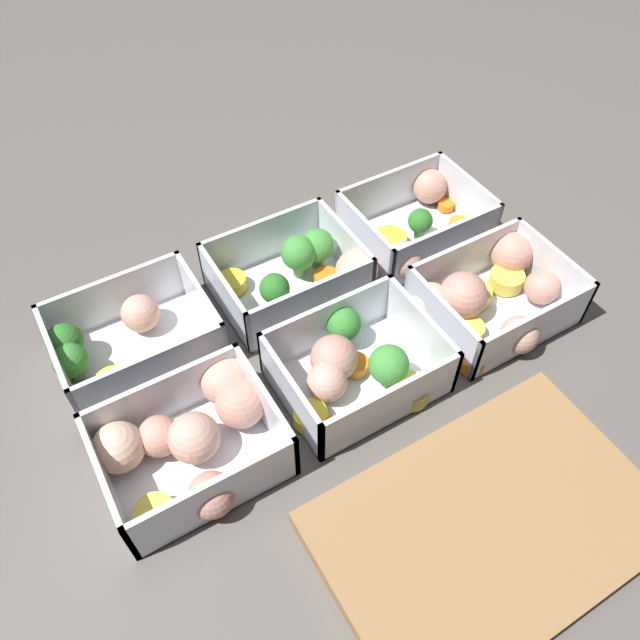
{
  "coord_description": "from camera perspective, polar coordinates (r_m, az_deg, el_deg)",
  "views": [
    {
      "loc": [
        0.21,
        0.36,
        0.51
      ],
      "look_at": [
        0.0,
        0.0,
        0.02
      ],
      "focal_mm": 35.0,
      "sensor_mm": 36.0,
      "label": 1
    }
  ],
  "objects": [
    {
      "name": "container_far_center",
      "position": [
        0.6,
        3.01,
        -4.27
      ],
      "size": [
        0.16,
        0.13,
        0.06
      ],
      "color": "silver",
      "rests_on": "ground_plane"
    },
    {
      "name": "ground_plane",
      "position": [
        0.66,
        -0.0,
        -1.18
      ],
      "size": [
        4.0,
        4.0,
        0.0
      ],
      "primitive_type": "plane",
      "color": "#56514C"
    },
    {
      "name": "container_far_left",
      "position": [
        0.69,
        15.29,
        2.22
      ],
      "size": [
        0.17,
        0.15,
        0.06
      ],
      "color": "silver",
      "rests_on": "ground_plane"
    },
    {
      "name": "container_near_center",
      "position": [
        0.68,
        -1.5,
        4.43
      ],
      "size": [
        0.18,
        0.13,
        0.06
      ],
      "color": "silver",
      "rests_on": "ground_plane"
    },
    {
      "name": "container_far_right",
      "position": [
        0.57,
        -11.51,
        -10.28
      ],
      "size": [
        0.17,
        0.16,
        0.06
      ],
      "color": "silver",
      "rests_on": "ground_plane"
    },
    {
      "name": "container_near_right",
      "position": [
        0.65,
        -17.36,
        -1.99
      ],
      "size": [
        0.16,
        0.12,
        0.06
      ],
      "color": "silver",
      "rests_on": "ground_plane"
    },
    {
      "name": "container_near_left",
      "position": [
        0.75,
        8.68,
        8.73
      ],
      "size": [
        0.16,
        0.14,
        0.06
      ],
      "color": "silver",
      "rests_on": "ground_plane"
    },
    {
      "name": "cutting_board",
      "position": [
        0.56,
        15.2,
        -17.63
      ],
      "size": [
        0.28,
        0.18,
        0.02
      ],
      "color": "olive",
      "rests_on": "ground_plane"
    }
  ]
}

